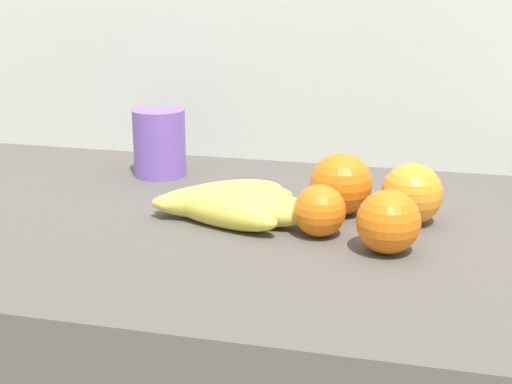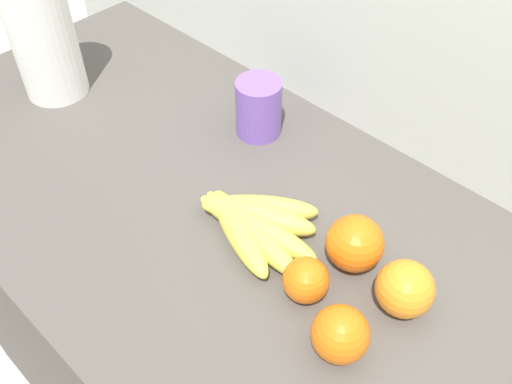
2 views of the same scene
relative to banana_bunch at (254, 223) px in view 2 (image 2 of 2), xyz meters
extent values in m
cube|color=silver|center=(0.19, 0.34, -0.27)|extent=(2.25, 0.06, 1.30)
ellipsoid|color=#E2D14C|center=(0.00, -0.03, 0.00)|extent=(0.18, 0.10, 0.04)
ellipsoid|color=#D6C64C|center=(0.01, -0.02, 0.00)|extent=(0.22, 0.06, 0.04)
ellipsoid|color=#DEC94C|center=(0.01, 0.00, 0.00)|extent=(0.21, 0.07, 0.04)
ellipsoid|color=#E9C54C|center=(0.00, 0.01, 0.00)|extent=(0.18, 0.11, 0.04)
ellipsoid|color=#DCC34C|center=(-0.01, 0.03, 0.00)|extent=(0.17, 0.15, 0.04)
sphere|color=orange|center=(0.21, -0.07, 0.02)|extent=(0.07, 0.07, 0.07)
sphere|color=orange|center=(0.13, -0.03, 0.01)|extent=(0.06, 0.06, 0.06)
sphere|color=orange|center=(0.23, 0.04, 0.02)|extent=(0.08, 0.08, 0.08)
sphere|color=orange|center=(0.14, 0.06, 0.02)|extent=(0.08, 0.08, 0.08)
cylinder|color=white|center=(-0.53, 0.00, 0.10)|extent=(0.12, 0.12, 0.25)
cylinder|color=gray|center=(-0.53, 0.00, 0.12)|extent=(0.02, 0.02, 0.28)
cylinder|color=#7B56BF|center=(-0.16, 0.18, 0.03)|extent=(0.08, 0.08, 0.10)
camera|label=1|loc=(0.26, -0.88, 0.30)|focal=52.29mm
camera|label=2|loc=(0.39, -0.40, 0.63)|focal=39.67mm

